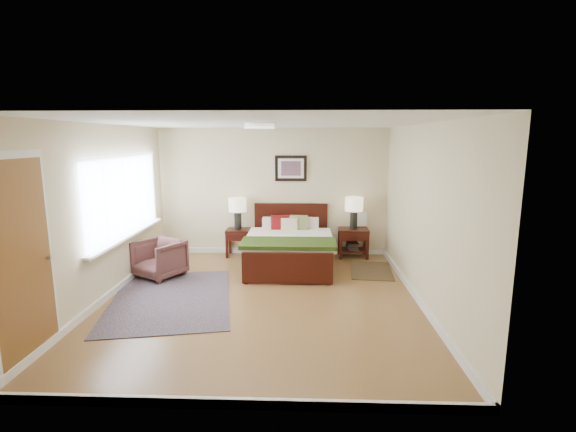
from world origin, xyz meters
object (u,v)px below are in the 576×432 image
(nightstand_left, at_px, (238,235))
(lamp_left, at_px, (238,208))
(lamp_right, at_px, (354,207))
(nightstand_right, at_px, (353,240))
(armchair, at_px, (160,259))
(bed, at_px, (289,242))
(rug_persian, at_px, (171,299))

(nightstand_left, relative_size, lamp_left, 0.89)
(lamp_left, relative_size, lamp_right, 1.00)
(nightstand_left, distance_m, nightstand_right, 2.26)
(armchair, bearing_deg, nightstand_right, 52.09)
(nightstand_right, bearing_deg, bed, -150.95)
(lamp_left, distance_m, lamp_right, 2.26)
(lamp_right, bearing_deg, nightstand_right, -90.00)
(armchair, bearing_deg, lamp_left, 80.77)
(lamp_left, height_order, lamp_right, lamp_right)
(lamp_left, bearing_deg, rug_persian, -105.38)
(nightstand_left, height_order, lamp_left, lamp_left)
(nightstand_right, xyz_separation_m, lamp_right, (0.00, 0.01, 0.65))
(lamp_right, distance_m, armchair, 3.69)
(nightstand_right, height_order, armchair, armchair)
(lamp_left, xyz_separation_m, lamp_right, (2.26, 0.00, 0.03))
(rug_persian, bearing_deg, bed, 33.19)
(bed, bearing_deg, rug_persian, -135.99)
(lamp_left, xyz_separation_m, rug_persian, (-0.63, -2.30, -0.97))
(lamp_right, bearing_deg, lamp_left, 180.00)
(nightstand_left, bearing_deg, bed, -33.18)
(nightstand_right, height_order, rug_persian, nightstand_right)
(nightstand_right, distance_m, lamp_right, 0.65)
(nightstand_right, bearing_deg, nightstand_left, -179.84)
(nightstand_left, distance_m, rug_persian, 2.40)
(nightstand_left, bearing_deg, rug_persian, -105.50)
(nightstand_left, distance_m, lamp_right, 2.33)
(nightstand_left, xyz_separation_m, lamp_right, (2.26, 0.02, 0.58))
(rug_persian, bearing_deg, lamp_left, 63.80)
(rug_persian, bearing_deg, lamp_right, 27.72)
(nightstand_right, height_order, lamp_right, lamp_right)
(armchair, bearing_deg, bed, 47.33)
(armchair, bearing_deg, nightstand_left, 80.35)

